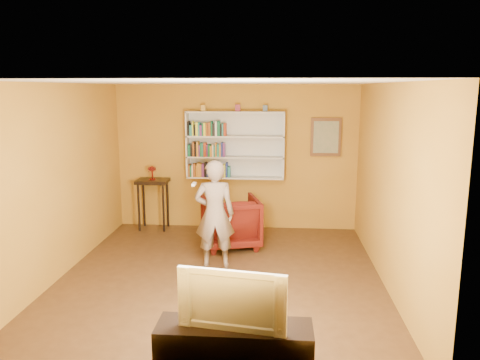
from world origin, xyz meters
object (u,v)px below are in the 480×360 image
at_px(ruby_lustre, 152,170).
at_px(tv_cabinet, 234,351).
at_px(armchair, 231,222).
at_px(person, 215,214).
at_px(television, 234,296).
at_px(bookshelf, 236,145).
at_px(console_table, 153,188).

xyz_separation_m(ruby_lustre, tv_cabinet, (1.95, -4.50, -0.88)).
bearing_deg(armchair, tv_cabinet, 80.36).
bearing_deg(tv_cabinet, person, 101.40).
height_order(armchair, television, television).
bearing_deg(television, tv_cabinet, 8.76).
distance_m(bookshelf, console_table, 1.75).
distance_m(console_table, television, 4.91).
bearing_deg(bookshelf, television, -84.95).
distance_m(armchair, tv_cabinet, 3.65).
xyz_separation_m(armchair, person, (-0.14, -0.94, 0.38)).
bearing_deg(armchair, console_table, -45.41).
distance_m(bookshelf, tv_cabinet, 4.87).
distance_m(ruby_lustre, television, 4.92).
xyz_separation_m(bookshelf, console_table, (-1.54, -0.16, -0.81)).
bearing_deg(tv_cabinet, console_table, 113.48).
xyz_separation_m(person, tv_cabinet, (0.54, -2.69, -0.55)).
xyz_separation_m(console_table, armchair, (1.55, -0.88, -0.36)).
xyz_separation_m(bookshelf, television, (0.41, -4.66, -0.80)).
xyz_separation_m(ruby_lustre, armchair, (1.55, -0.88, -0.71)).
relative_size(bookshelf, ruby_lustre, 7.18).
relative_size(bookshelf, console_table, 1.89).
bearing_deg(tv_cabinet, ruby_lustre, 113.48).
bearing_deg(bookshelf, armchair, -89.45).
height_order(bookshelf, tv_cabinet, bookshelf).
distance_m(bookshelf, person, 2.13).
bearing_deg(console_table, television, -66.52).
relative_size(console_table, ruby_lustre, 3.80).
height_order(ruby_lustre, armchair, ruby_lustre).
distance_m(console_table, ruby_lustre, 0.35).
bearing_deg(tv_cabinet, bookshelf, 95.05).
relative_size(bookshelf, person, 1.11).
bearing_deg(television, ruby_lustre, 122.25).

